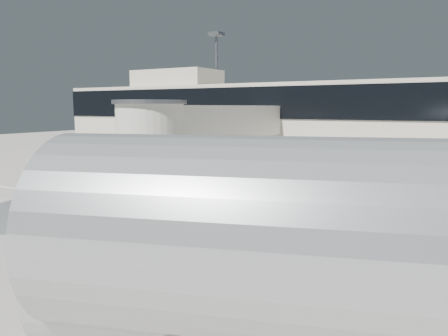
{
  "coord_description": "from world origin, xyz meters",
  "views": [
    {
      "loc": [
        14.62,
        -16.18,
        5.59
      ],
      "look_at": [
        1.69,
        5.84,
        2.0
      ],
      "focal_mm": 35.0,
      "sensor_mm": 36.0,
      "label": 1
    }
  ],
  "objects": [
    {
      "name": "terminal",
      "position": [
        -0.35,
        29.94,
        4.11
      ],
      "size": [
        64.0,
        12.11,
        15.2
      ],
      "color": "beige",
      "rests_on": "ground"
    },
    {
      "name": "minivan",
      "position": [
        9.12,
        15.74,
        1.14
      ],
      "size": [
        3.17,
        5.36,
        1.9
      ],
      "rotation": [
        0.0,
        0.0,
        0.24
      ],
      "color": "silver",
      "rests_on": "ground"
    },
    {
      "name": "suitcase_cart",
      "position": [
        7.44,
        6.62,
        0.48
      ],
      "size": [
        3.41,
        1.7,
        1.31
      ],
      "rotation": [
        0.0,
        0.0,
        0.13
      ],
      "color": "black",
      "rests_on": "ground"
    },
    {
      "name": "ground_worker",
      "position": [
        -0.04,
        -3.8,
        0.9
      ],
      "size": [
        0.76,
        0.63,
        1.8
      ],
      "primitive_type": "imported",
      "rotation": [
        0.0,
        0.0,
        0.36
      ],
      "color": "#97E117",
      "rests_on": "ground"
    },
    {
      "name": "box_cart_far",
      "position": [
        -4.33,
        -1.42,
        0.54
      ],
      "size": [
        3.56,
        1.69,
        1.37
      ],
      "rotation": [
        0.0,
        0.0,
        -0.1
      ],
      "color": "black",
      "rests_on": "ground"
    },
    {
      "name": "ground",
      "position": [
        0.0,
        0.0,
        0.0
      ],
      "size": [
        140.0,
        140.0,
        0.0
      ],
      "primitive_type": "plane",
      "color": "#B3ACA0",
      "rests_on": "ground"
    },
    {
      "name": "belt_loader",
      "position": [
        -16.27,
        24.01,
        0.82
      ],
      "size": [
        4.76,
        3.19,
        2.15
      ],
      "rotation": [
        0.0,
        0.0,
        0.38
      ],
      "color": "maroon",
      "rests_on": "ground"
    },
    {
      "name": "jet_bridge",
      "position": [
        -3.97,
        12.26,
        4.28
      ],
      "size": [
        5.7,
        20.4,
        6.03
      ],
      "color": "silver",
      "rests_on": "ground"
    },
    {
      "name": "baggage_tug",
      "position": [
        2.88,
        3.69,
        0.55
      ],
      "size": [
        2.53,
        2.03,
        1.51
      ],
      "rotation": [
        0.0,
        0.0,
        0.3
      ],
      "color": "maroon",
      "rests_on": "ground"
    },
    {
      "name": "box_cart_near",
      "position": [
        -1.96,
        -0.7,
        0.51
      ],
      "size": [
        3.31,
        1.83,
        1.27
      ],
      "rotation": [
        0.0,
        0.0,
        -0.21
      ],
      "color": "black",
      "rests_on": "ground"
    },
    {
      "name": "lane_markings",
      "position": [
        -0.67,
        9.33,
        0.01
      ],
      "size": [
        40.0,
        30.0,
        0.02
      ],
      "color": "white",
      "rests_on": "ground"
    }
  ]
}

